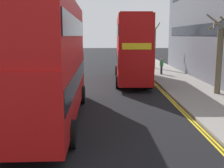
# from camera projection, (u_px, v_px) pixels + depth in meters

# --- Properties ---
(sidewalk_right) EXTENTS (4.00, 80.00, 0.14)m
(sidewalk_right) POSITION_uv_depth(u_px,v_px,m) (202.00, 97.00, 18.20)
(sidewalk_right) COLOR gray
(sidewalk_right) RESTS_ON ground
(sidewalk_left) EXTENTS (4.00, 80.00, 0.14)m
(sidewalk_left) POSITION_uv_depth(u_px,v_px,m) (2.00, 97.00, 17.95)
(sidewalk_left) COLOR gray
(sidewalk_left) RESTS_ON ground
(kerb_line_outer) EXTENTS (0.10, 56.00, 0.01)m
(kerb_line_outer) POSITION_uv_depth(u_px,v_px,m) (178.00, 105.00, 16.20)
(kerb_line_outer) COLOR yellow
(kerb_line_outer) RESTS_ON ground
(kerb_line_inner) EXTENTS (0.10, 56.00, 0.01)m
(kerb_line_inner) POSITION_uv_depth(u_px,v_px,m) (175.00, 105.00, 16.20)
(kerb_line_inner) COLOR yellow
(kerb_line_inner) RESTS_ON ground
(double_decker_bus_away) EXTENTS (3.02, 10.87, 5.64)m
(double_decker_bus_away) POSITION_uv_depth(u_px,v_px,m) (50.00, 57.00, 12.82)
(double_decker_bus_away) COLOR red
(double_decker_bus_away) RESTS_ON ground
(double_decker_bus_oncoming) EXTENTS (3.00, 10.86, 5.64)m
(double_decker_bus_oncoming) POSITION_uv_depth(u_px,v_px,m) (132.00, 47.00, 24.17)
(double_decker_bus_oncoming) COLOR #B20F0F
(double_decker_bus_oncoming) RESTS_ON ground
(pedestrian_far) EXTENTS (0.34, 0.22, 1.62)m
(pedestrian_far) POSITION_uv_depth(u_px,v_px,m) (162.00, 66.00, 28.12)
(pedestrian_far) COLOR #2D2D38
(pedestrian_far) RESTS_ON sidewalk_right
(street_tree_near) EXTENTS (1.46, 1.55, 5.52)m
(street_tree_near) POSITION_uv_depth(u_px,v_px,m) (154.00, 47.00, 33.18)
(street_tree_near) COLOR #6B6047
(street_tree_near) RESTS_ON sidewalk_right
(street_tree_far) EXTENTS (2.03, 2.04, 5.41)m
(street_tree_far) POSITION_uv_depth(u_px,v_px,m) (219.00, 57.00, 18.52)
(street_tree_far) COLOR #6B6047
(street_tree_far) RESTS_ON sidewalk_right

